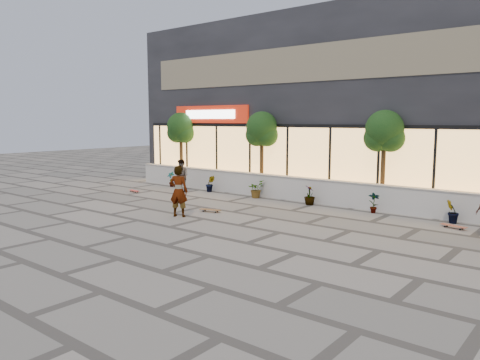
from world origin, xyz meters
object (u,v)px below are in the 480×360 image
Objects in this scene: tree_west at (181,130)px; skateboard_left at (134,191)px; tree_midwest at (262,131)px; tree_mideast at (384,133)px; skateboard_right_near at (454,226)px; skater_center at (179,191)px; skateboard_center at (210,210)px; skater_left at (182,176)px.

skateboard_left is (0.46, -3.67, -2.91)m from tree_west.
tree_west is at bearing 180.00° from tree_midwest.
tree_west is 5.50m from tree_midwest.
tree_midwest and tree_mideast have the same top height.
tree_mideast is at bearing 161.65° from skateboard_right_near.
tree_west is at bearing -69.03° from skater_center.
skater_center is at bearing -15.93° from skateboard_left.
tree_midwest is 5.29× the size of skateboard_left.
skateboard_right_near reaches higher than skateboard_left.
tree_midwest reaches higher than skateboard_left.
skateboard_center is 6.39m from skateboard_left.
tree_mideast is at bearing 26.62° from skateboard_left.
skater_center is 2.17× the size of skateboard_right_near.
tree_midwest is at bearing -106.34° from skater_center.
tree_midwest is at bearing 31.49° from skater_left.
tree_mideast reaches higher than skateboard_center.
tree_mideast is at bearing -153.25° from skater_center.
skater_left is (-4.24, 4.26, -0.14)m from skater_center.
skateboard_left is at bearing -136.69° from skater_left.
skateboard_left is at bearing -48.47° from skater_center.
tree_mideast is 4.43× the size of skateboard_center.
skateboard_center is (0.33, 1.34, -0.85)m from skater_center.
tree_west reaches higher than skateboard_right_near.
skateboard_left is (-11.04, -3.67, -2.91)m from tree_mideast.
skater_left is at bearing 132.68° from skateboard_center.
tree_mideast is 2.08× the size of skater_center.
skater_center is at bearing -45.25° from skater_left.
tree_mideast reaches higher than skater_center.
tree_midwest is at bearing 0.00° from tree_west.
skater_center is (6.38, -6.33, -2.05)m from tree_west.
tree_midwest is (5.50, 0.00, 0.00)m from tree_west.
tree_west reaches higher than skater_center.
skateboard_right_near is at bearing -31.91° from tree_mideast.
skateboard_right_near is at bearing 5.37° from skateboard_center.
tree_mideast is at bearing 0.00° from tree_midwest.
tree_mideast is at bearing 31.36° from skateboard_center.
skateboard_left is at bearing -159.91° from skateboard_right_near.
tree_mideast is (6.00, 0.00, 0.00)m from tree_midwest.
skater_left is at bearing -166.26° from skateboard_right_near.
tree_west is 4.52× the size of skateboard_right_near.
tree_west reaches higher than skateboard_left.
skateboard_left is at bearing -161.64° from tree_mideast.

